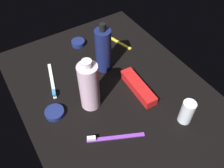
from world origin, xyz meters
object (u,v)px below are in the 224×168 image
(cream_tin_left, at_px, (78,43))
(toothbrush_white, at_px, (52,82))
(lotion_bottle, at_px, (103,50))
(toothbrush_yellow, at_px, (113,39))
(deodorant_stick, at_px, (187,112))
(bodywash_bottle, at_px, (89,86))
(toothbrush_purple, at_px, (112,137))
(cream_tin_right, at_px, (55,113))
(toothpaste_box_red, at_px, (138,87))

(cream_tin_left, bearing_deg, toothbrush_white, 129.24)
(lotion_bottle, distance_m, toothbrush_yellow, 0.20)
(toothbrush_white, bearing_deg, deodorant_stick, -141.48)
(bodywash_bottle, xyz_separation_m, toothbrush_purple, (-0.15, 0.01, -0.09))
(lotion_bottle, bearing_deg, bodywash_bottle, 135.33)
(toothbrush_white, height_order, toothbrush_purple, same)
(deodorant_stick, distance_m, cream_tin_right, 0.43)
(toothbrush_white, distance_m, cream_tin_right, 0.15)
(toothpaste_box_red, bearing_deg, toothbrush_white, 54.61)
(toothpaste_box_red, distance_m, cream_tin_left, 0.35)
(toothbrush_white, height_order, cream_tin_right, toothbrush_white)
(cream_tin_left, bearing_deg, toothbrush_yellow, -108.80)
(deodorant_stick, relative_size, toothbrush_white, 0.50)
(cream_tin_right, bearing_deg, toothpaste_box_red, -101.42)
(toothbrush_white, bearing_deg, bodywash_bottle, -154.87)
(toothbrush_white, bearing_deg, toothbrush_purple, -167.78)
(toothbrush_white, relative_size, toothbrush_purple, 1.05)
(cream_tin_right, bearing_deg, toothbrush_yellow, -57.92)
(bodywash_bottle, height_order, toothpaste_box_red, bodywash_bottle)
(lotion_bottle, height_order, toothbrush_purple, lotion_bottle)
(cream_tin_left, bearing_deg, lotion_bottle, -172.87)
(cream_tin_left, bearing_deg, toothbrush_purple, 166.08)
(cream_tin_right, bearing_deg, bodywash_bottle, -101.45)
(deodorant_stick, height_order, cream_tin_left, deodorant_stick)
(lotion_bottle, xyz_separation_m, toothbrush_yellow, (0.13, -0.12, -0.08))
(lotion_bottle, xyz_separation_m, toothbrush_purple, (-0.28, 0.14, -0.08))
(deodorant_stick, relative_size, toothbrush_purple, 0.53)
(toothbrush_white, xyz_separation_m, toothbrush_yellow, (0.10, -0.33, 0.00))
(bodywash_bottle, distance_m, cream_tin_left, 0.34)
(toothbrush_yellow, bearing_deg, deodorant_stick, 176.80)
(lotion_bottle, distance_m, deodorant_stick, 0.37)
(bodywash_bottle, xyz_separation_m, toothbrush_white, (0.16, 0.08, -0.09))
(toothbrush_white, relative_size, toothpaste_box_red, 1.00)
(toothpaste_box_red, distance_m, cream_tin_right, 0.30)
(toothbrush_purple, relative_size, cream_tin_left, 2.93)
(bodywash_bottle, bearing_deg, toothbrush_white, 25.13)
(toothbrush_white, relative_size, cream_tin_left, 3.07)
(toothbrush_purple, xyz_separation_m, cream_tin_left, (0.46, -0.11, 0.00))
(bodywash_bottle, bearing_deg, toothbrush_yellow, -44.19)
(bodywash_bottle, relative_size, toothbrush_yellow, 1.14)
(lotion_bottle, height_order, bodywash_bottle, lotion_bottle)
(toothbrush_white, bearing_deg, cream_tin_right, 161.06)
(bodywash_bottle, relative_size, cream_tin_left, 3.49)
(deodorant_stick, relative_size, cream_tin_left, 1.54)
(toothbrush_yellow, bearing_deg, toothbrush_purple, 147.64)
(bodywash_bottle, height_order, cream_tin_right, bodywash_bottle)
(bodywash_bottle, bearing_deg, cream_tin_right, 78.55)
(deodorant_stick, height_order, cream_tin_right, deodorant_stick)
(bodywash_bottle, relative_size, toothpaste_box_red, 1.14)
(cream_tin_left, bearing_deg, deodorant_stick, -167.22)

